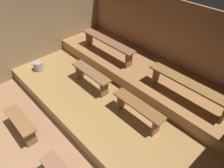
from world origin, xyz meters
name	(u,v)px	position (x,y,z in m)	size (l,w,h in m)	color
ground	(103,119)	(0.00, 2.26, -0.04)	(6.50, 5.32, 0.08)	#936746
wall_back	(169,43)	(0.00, 4.55, 1.10)	(6.50, 0.06, 2.21)	#91623F
wall_left	(34,33)	(-2.88, 2.26, 1.10)	(0.06, 5.32, 2.21)	olive
platform_lower	(124,99)	(0.00, 2.95, 0.15)	(5.70, 3.14, 0.31)	olive
platform_middle	(147,75)	(0.00, 3.79, 0.46)	(5.70, 1.46, 0.31)	#9A683C
bench_floor_left	(21,123)	(-0.79, 0.72, 0.33)	(0.97, 0.28, 0.45)	brown
bench_lower_left	(91,75)	(-0.76, 2.57, 0.65)	(1.19, 0.28, 0.45)	brown
bench_lower_right	(138,109)	(0.76, 2.57, 0.65)	(1.19, 0.28, 0.45)	brown
bench_middle_left	(107,43)	(-1.24, 3.53, 0.98)	(1.85, 0.28, 0.45)	brown
bench_middle_right	(189,86)	(1.24, 3.53, 0.98)	(1.85, 0.28, 0.45)	brown
pail_lower	(38,66)	(-2.30, 1.94, 0.43)	(0.25, 0.25, 0.25)	gray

